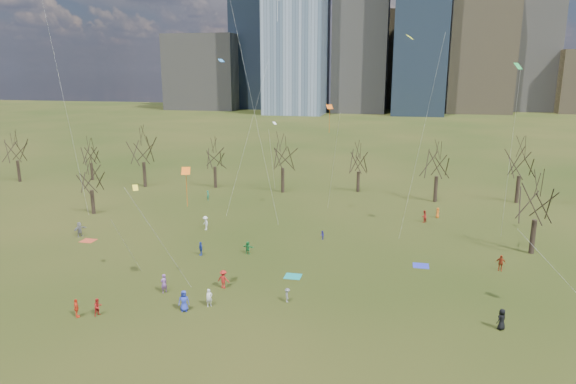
% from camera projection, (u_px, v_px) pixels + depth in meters
% --- Properties ---
extents(ground, '(500.00, 500.00, 0.00)m').
position_uv_depth(ground, '(259.00, 302.00, 44.56)').
color(ground, black).
rests_on(ground, ground).
extents(downtown_skyline, '(212.50, 78.00, 118.00)m').
position_uv_depth(downtown_skyline, '(375.00, 26.00, 236.01)').
color(downtown_skyline, slate).
rests_on(downtown_skyline, ground).
extents(bare_tree_row, '(113.04, 29.80, 9.50)m').
position_uv_depth(bare_tree_row, '(323.00, 160.00, 78.50)').
color(bare_tree_row, black).
rests_on(bare_tree_row, ground).
extents(blanket_teal, '(1.60, 1.50, 0.03)m').
position_uv_depth(blanket_teal, '(293.00, 276.00, 49.98)').
color(blanket_teal, teal).
rests_on(blanket_teal, ground).
extents(blanket_navy, '(1.60, 1.50, 0.03)m').
position_uv_depth(blanket_navy, '(421.00, 266.00, 52.68)').
color(blanket_navy, '#2832BD').
rests_on(blanket_navy, ground).
extents(blanket_crimson, '(1.60, 1.50, 0.03)m').
position_uv_depth(blanket_crimson, '(88.00, 241.00, 60.33)').
color(blanket_crimson, '#BE4126').
rests_on(blanket_crimson, ground).
extents(person_0, '(1.03, 0.84, 1.82)m').
position_uv_depth(person_0, '(184.00, 301.00, 42.65)').
color(person_0, '#2A3BB8').
rests_on(person_0, ground).
extents(person_1, '(0.66, 0.66, 1.55)m').
position_uv_depth(person_1, '(209.00, 298.00, 43.54)').
color(person_1, silver).
rests_on(person_1, ground).
extents(person_2, '(0.79, 0.88, 1.48)m').
position_uv_depth(person_2, '(98.00, 307.00, 41.94)').
color(person_2, red).
rests_on(person_2, ground).
extents(person_3, '(0.69, 0.92, 1.27)m').
position_uv_depth(person_3, '(287.00, 295.00, 44.39)').
color(person_3, slate).
rests_on(person_3, ground).
extents(person_4, '(0.87, 0.97, 1.58)m').
position_uv_depth(person_4, '(76.00, 308.00, 41.61)').
color(person_4, '#EF3B1A').
rests_on(person_4, ground).
extents(person_5, '(1.36, 0.64, 1.41)m').
position_uv_depth(person_5, '(248.00, 248.00, 55.96)').
color(person_5, '#1B7B36').
rests_on(person_5, ground).
extents(person_6, '(0.98, 0.95, 1.70)m').
position_uv_depth(person_6, '(502.00, 319.00, 39.64)').
color(person_6, black).
rests_on(person_6, ground).
extents(person_7, '(0.67, 0.77, 1.78)m').
position_uv_depth(person_7, '(164.00, 283.00, 46.19)').
color(person_7, '#824F9E').
rests_on(person_7, ground).
extents(person_8, '(0.50, 0.59, 1.08)m').
position_uv_depth(person_8, '(322.00, 235.00, 60.67)').
color(person_8, '#2F29B4').
rests_on(person_8, ground).
extents(person_9, '(1.24, 1.30, 1.77)m').
position_uv_depth(person_9, '(205.00, 223.00, 64.29)').
color(person_9, white).
rests_on(person_9, ground).
extents(person_10, '(1.03, 0.60, 1.65)m').
position_uv_depth(person_10, '(501.00, 263.00, 51.23)').
color(person_10, '#9E3216').
rests_on(person_10, ground).
extents(person_11, '(1.08, 1.76, 1.81)m').
position_uv_depth(person_11, '(80.00, 229.00, 61.69)').
color(person_11, slate).
rests_on(person_11, ground).
extents(person_12, '(0.55, 0.75, 1.41)m').
position_uv_depth(person_12, '(438.00, 213.00, 69.53)').
color(person_12, orange).
rests_on(person_12, ground).
extents(person_13, '(0.44, 0.59, 1.46)m').
position_uv_depth(person_13, '(208.00, 195.00, 79.00)').
color(person_13, '#1C7F5F').
rests_on(person_13, ground).
extents(person_14, '(0.99, 1.00, 1.63)m').
position_uv_depth(person_14, '(424.00, 216.00, 67.39)').
color(person_14, '#B21E19').
rests_on(person_14, ground).
extents(person_15, '(1.21, 0.80, 1.76)m').
position_uv_depth(person_15, '(223.00, 279.00, 47.12)').
color(person_15, '#B21E19').
rests_on(person_15, ground).
extents(person_16, '(0.87, 0.90, 1.51)m').
position_uv_depth(person_16, '(201.00, 249.00, 55.53)').
color(person_16, '#263FA5').
rests_on(person_16, ground).
extents(kites_airborne, '(78.31, 45.68, 31.88)m').
position_uv_depth(kites_airborne, '(330.00, 138.00, 53.09)').
color(kites_airborne, orange).
rests_on(kites_airborne, ground).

